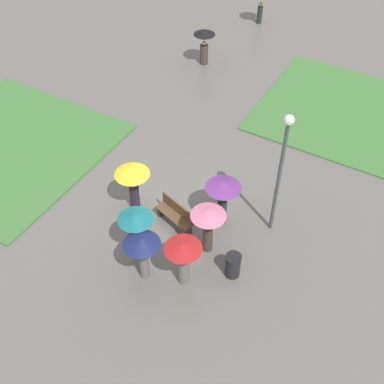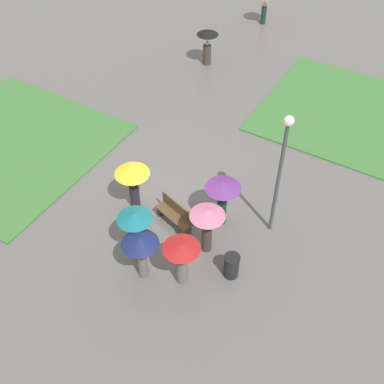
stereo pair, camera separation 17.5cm
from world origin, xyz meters
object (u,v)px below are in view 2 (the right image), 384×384
Objects in this scene: trash_bin at (231,266)px; lone_walker_mid_plaza at (207,40)px; crowd_person_yellow at (133,178)px; park_bench at (175,214)px; lamp_post at (281,163)px; crowd_person_teal at (135,224)px; crowd_person_purple at (223,192)px; crowd_person_pink at (207,221)px; crowd_person_navy at (141,246)px; crowd_person_red at (182,255)px.

lone_walker_mid_plaza is at bearing 122.97° from trash_bin.
park_bench is at bearing -53.87° from crowd_person_yellow.
park_bench is 0.33× the size of lamp_post.
crowd_person_yellow is (-1.29, 1.64, -0.05)m from crowd_person_teal.
crowd_person_purple is (2.92, 0.93, 0.04)m from crowd_person_yellow.
crowd_person_pink reaches higher than trash_bin.
crowd_person_navy is 1.23m from crowd_person_red.
lamp_post is at bearing 1.02° from lone_walker_mid_plaza.
lone_walker_mid_plaza reaches higher than crowd_person_red.
crowd_person_yellow is at bearing -76.06° from crowd_person_red.
crowd_person_teal reaches higher than park_bench.
crowd_person_navy is 2.23m from crowd_person_pink.
crowd_person_red is (-1.18, -0.96, 0.82)m from trash_bin.
lamp_post is 2.64× the size of crowd_person_red.
lamp_post is at bearing -128.62° from crowd_person_navy.
crowd_person_teal reaches higher than crowd_person_red.
crowd_person_yellow is 1.00× the size of crowd_person_pink.
crowd_person_teal is 12.09m from lone_walker_mid_plaza.
crowd_person_teal reaches higher than crowd_person_purple.
crowd_person_navy is 0.98× the size of crowd_person_purple.
crowd_person_pink is (-1.16, 0.50, 0.91)m from trash_bin.
crowd_person_yellow is at bearing -53.95° from crowd_person_navy.
lamp_post reaches higher than trash_bin.
park_bench is at bearing -153.28° from lamp_post.
crowd_person_red is at bearing -86.83° from crowd_person_yellow.
crowd_person_yellow is 3.10m from crowd_person_pink.
crowd_person_yellow is at bearing -24.66° from lone_walker_mid_plaza.
trash_bin is 1.73m from crowd_person_red.
crowd_person_purple is at bearing -38.35° from crowd_person_yellow.
crowd_person_yellow is at bearing 65.48° from crowd_person_pink.
crowd_person_pink is at bearing -127.28° from lamp_post.
crowd_person_red is at bearing -35.64° from park_bench.
trash_bin is at bearing 174.14° from crowd_person_teal.
crowd_person_teal is at bearing -51.05° from crowd_person_red.
lamp_post is at bearing -74.91° from crowd_person_purple.
lamp_post is 2.56× the size of crowd_person_navy.
crowd_person_navy is 1.03× the size of crowd_person_red.
trash_bin is at bearing -152.95° from crowd_person_navy.
park_bench is 0.86× the size of crowd_person_pink.
trash_bin is 3.21m from crowd_person_teal.
crowd_person_red is (1.76, -0.18, -0.18)m from crowd_person_teal.
lamp_post is at bearing 83.55° from trash_bin.
lamp_post is 2.45× the size of crowd_person_teal.
crowd_person_navy is 3.35m from crowd_person_purple.
crowd_person_navy reaches higher than crowd_person_pink.
crowd_person_navy is at bearing 130.94° from crowd_person_pink.
crowd_person_purple is at bearing 126.37° from trash_bin.
crowd_person_navy is at bearing -65.52° from park_bench.
crowd_person_teal reaches higher than crowd_person_pink.
crowd_person_pink is (-1.43, -1.87, -1.63)m from lamp_post.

